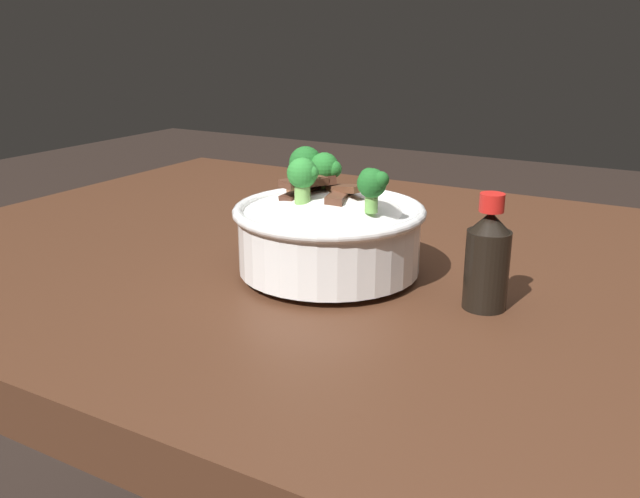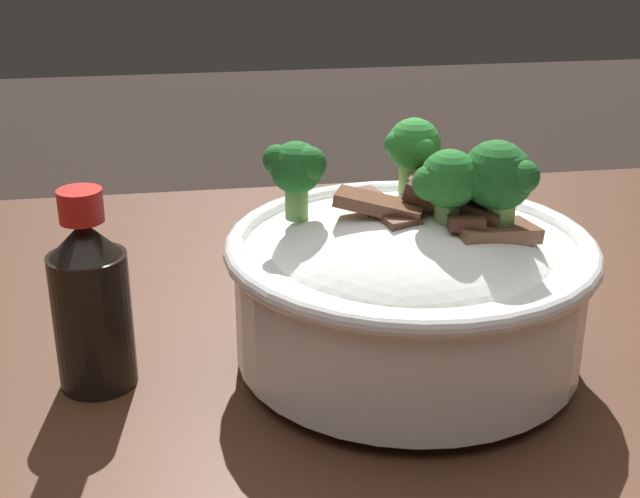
% 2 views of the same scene
% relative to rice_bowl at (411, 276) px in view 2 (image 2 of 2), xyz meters
% --- Properties ---
extents(rice_bowl, '(0.22, 0.22, 0.14)m').
position_rel_rice_bowl_xyz_m(rice_bowl, '(0.00, 0.00, 0.00)').
color(rice_bowl, white).
rests_on(rice_bowl, dining_table).
extents(soy_sauce_bottle, '(0.04, 0.04, 0.12)m').
position_rel_rice_bowl_xyz_m(soy_sauce_bottle, '(0.18, -0.00, -0.01)').
color(soy_sauce_bottle, black).
rests_on(soy_sauce_bottle, dining_table).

